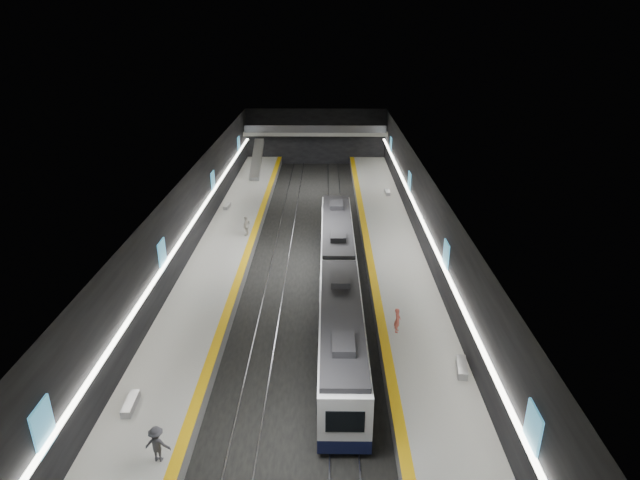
{
  "coord_description": "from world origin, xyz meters",
  "views": [
    {
      "loc": [
        1.57,
        -41.98,
        19.9
      ],
      "look_at": [
        1.04,
        0.48,
        2.2
      ],
      "focal_mm": 30.0,
      "sensor_mm": 36.0,
      "label": 1
    }
  ],
  "objects_px": {
    "train": "(339,280)",
    "bench_left_far": "(227,206)",
    "escalator": "(257,159)",
    "passenger_right_a": "(397,320)",
    "bench_right_near": "(462,368)",
    "passenger_left_b": "(157,444)",
    "passenger_left_a": "(246,226)",
    "bench_left_near": "(131,404)",
    "bench_right_far": "(387,192)"
  },
  "relations": [
    {
      "from": "passenger_left_a",
      "to": "passenger_left_b",
      "type": "relative_size",
      "value": 1.05
    },
    {
      "from": "bench_left_far",
      "to": "passenger_left_a",
      "type": "distance_m",
      "value": 8.58
    },
    {
      "from": "train",
      "to": "bench_left_near",
      "type": "distance_m",
      "value": 16.8
    },
    {
      "from": "bench_right_near",
      "to": "passenger_right_a",
      "type": "distance_m",
      "value": 5.31
    },
    {
      "from": "bench_left_near",
      "to": "passenger_left_b",
      "type": "xyz_separation_m",
      "value": [
        2.54,
        -3.57,
        0.7
      ]
    },
    {
      "from": "bench_left_far",
      "to": "passenger_right_a",
      "type": "bearing_deg",
      "value": -52.38
    },
    {
      "from": "bench_left_far",
      "to": "bench_right_near",
      "type": "height_order",
      "value": "bench_right_near"
    },
    {
      "from": "escalator",
      "to": "bench_right_near",
      "type": "xyz_separation_m",
      "value": [
        16.94,
        -42.26,
        -1.66
      ]
    },
    {
      "from": "bench_left_near",
      "to": "bench_right_far",
      "type": "height_order",
      "value": "bench_left_near"
    },
    {
      "from": "bench_left_far",
      "to": "passenger_left_a",
      "type": "height_order",
      "value": "passenger_left_a"
    },
    {
      "from": "escalator",
      "to": "passenger_right_a",
      "type": "distance_m",
      "value": 40.5
    },
    {
      "from": "escalator",
      "to": "bench_left_far",
      "type": "relative_size",
      "value": 4.95
    },
    {
      "from": "escalator",
      "to": "bench_left_near",
      "type": "xyz_separation_m",
      "value": [
        -1.14,
        -45.63,
        -1.68
      ]
    },
    {
      "from": "bench_right_near",
      "to": "bench_right_far",
      "type": "relative_size",
      "value": 1.09
    },
    {
      "from": "bench_left_near",
      "to": "bench_left_far",
      "type": "distance_m",
      "value": 31.86
    },
    {
      "from": "escalator",
      "to": "bench_left_far",
      "type": "xyz_separation_m",
      "value": [
        -1.61,
        -13.77,
        -1.7
      ]
    },
    {
      "from": "escalator",
      "to": "passenger_left_a",
      "type": "relative_size",
      "value": 4.12
    },
    {
      "from": "escalator",
      "to": "bench_right_far",
      "type": "bearing_deg",
      "value": -28.29
    },
    {
      "from": "passenger_right_a",
      "to": "passenger_left_a",
      "type": "relative_size",
      "value": 0.87
    },
    {
      "from": "bench_left_far",
      "to": "bench_right_far",
      "type": "height_order",
      "value": "bench_right_far"
    },
    {
      "from": "bench_right_near",
      "to": "passenger_left_a",
      "type": "relative_size",
      "value": 1.0
    },
    {
      "from": "bench_right_near",
      "to": "passenger_right_a",
      "type": "height_order",
      "value": "passenger_right_a"
    },
    {
      "from": "train",
      "to": "bench_left_far",
      "type": "bearing_deg",
      "value": 121.0
    },
    {
      "from": "train",
      "to": "passenger_right_a",
      "type": "relative_size",
      "value": 17.83
    },
    {
      "from": "bench_right_near",
      "to": "bench_left_near",
      "type": "bearing_deg",
      "value": -160.78
    },
    {
      "from": "bench_left_near",
      "to": "bench_right_near",
      "type": "xyz_separation_m",
      "value": [
        18.08,
        3.36,
        0.01
      ]
    },
    {
      "from": "bench_right_near",
      "to": "passenger_right_a",
      "type": "bearing_deg",
      "value": 136.65
    },
    {
      "from": "passenger_right_a",
      "to": "passenger_left_a",
      "type": "bearing_deg",
      "value": 49.87
    },
    {
      "from": "escalator",
      "to": "train",
      "type": "bearing_deg",
      "value": -73.18
    },
    {
      "from": "bench_left_near",
      "to": "passenger_left_b",
      "type": "bearing_deg",
      "value": -56.5
    },
    {
      "from": "bench_left_near",
      "to": "bench_left_far",
      "type": "relative_size",
      "value": 1.13
    },
    {
      "from": "bench_left_near",
      "to": "passenger_left_b",
      "type": "distance_m",
      "value": 4.43
    },
    {
      "from": "train",
      "to": "passenger_left_b",
      "type": "xyz_separation_m",
      "value": [
        -8.6,
        -16.11,
        -0.27
      ]
    },
    {
      "from": "passenger_left_a",
      "to": "escalator",
      "type": "bearing_deg",
      "value": -154.03
    },
    {
      "from": "bench_right_far",
      "to": "passenger_right_a",
      "type": "relative_size",
      "value": 1.06
    },
    {
      "from": "bench_left_near",
      "to": "passenger_left_a",
      "type": "relative_size",
      "value": 0.94
    },
    {
      "from": "bench_left_far",
      "to": "passenger_left_b",
      "type": "height_order",
      "value": "passenger_left_b"
    },
    {
      "from": "train",
      "to": "bench_left_far",
      "type": "xyz_separation_m",
      "value": [
        -11.61,
        19.32,
        -1.0
      ]
    },
    {
      "from": "passenger_left_a",
      "to": "passenger_left_b",
      "type": "height_order",
      "value": "passenger_left_a"
    },
    {
      "from": "escalator",
      "to": "passenger_left_a",
      "type": "height_order",
      "value": "escalator"
    },
    {
      "from": "train",
      "to": "bench_right_near",
      "type": "distance_m",
      "value": 11.55
    },
    {
      "from": "escalator",
      "to": "bench_right_near",
      "type": "bearing_deg",
      "value": -68.16
    },
    {
      "from": "bench_left_far",
      "to": "bench_right_far",
      "type": "bearing_deg",
      "value": 21.48
    },
    {
      "from": "train",
      "to": "passenger_left_b",
      "type": "height_order",
      "value": "train"
    },
    {
      "from": "passenger_left_b",
      "to": "bench_left_far",
      "type": "bearing_deg",
      "value": -80.01
    },
    {
      "from": "bench_left_near",
      "to": "passenger_right_a",
      "type": "height_order",
      "value": "passenger_right_a"
    },
    {
      "from": "train",
      "to": "passenger_left_b",
      "type": "bearing_deg",
      "value": -118.09
    },
    {
      "from": "train",
      "to": "escalator",
      "type": "distance_m",
      "value": 34.57
    },
    {
      "from": "escalator",
      "to": "passenger_right_a",
      "type": "relative_size",
      "value": 4.75
    },
    {
      "from": "escalator",
      "to": "passenger_left_b",
      "type": "distance_m",
      "value": 49.22
    }
  ]
}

